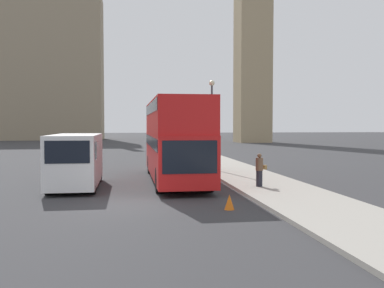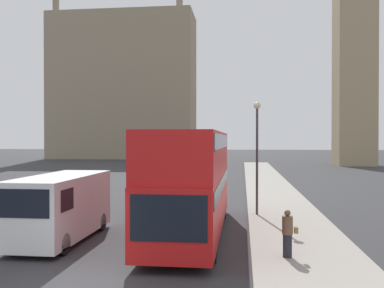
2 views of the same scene
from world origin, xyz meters
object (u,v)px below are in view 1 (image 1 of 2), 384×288
at_px(red_double_decker_bus, 175,137).
at_px(street_lamp, 212,111).
at_px(white_van, 76,159).
at_px(pedestrian, 260,170).

xyz_separation_m(red_double_decker_bus, street_lamp, (2.85, 4.29, 1.52)).
bearing_deg(street_lamp, white_van, -141.96).
bearing_deg(white_van, street_lamp, 38.04).
bearing_deg(street_lamp, red_double_decker_bus, -123.61).
bearing_deg(red_double_decker_bus, street_lamp, 56.39).
distance_m(white_van, street_lamp, 10.23).
distance_m(red_double_decker_bus, white_van, 5.38).
height_order(pedestrian, street_lamp, street_lamp).
bearing_deg(pedestrian, white_van, 168.32).
relative_size(white_van, street_lamp, 1.02).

